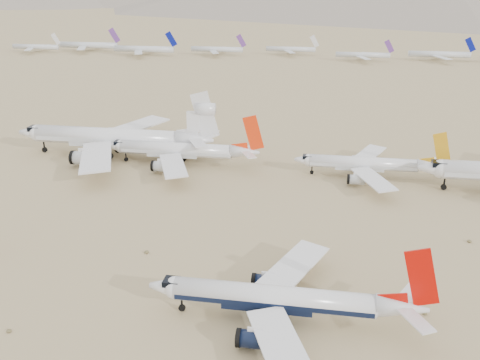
{
  "coord_description": "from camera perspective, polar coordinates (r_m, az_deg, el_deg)",
  "views": [
    {
      "loc": [
        5.73,
        -80.58,
        55.52
      ],
      "look_at": [
        -15.01,
        42.01,
        7.0
      ],
      "focal_mm": 40.0,
      "sensor_mm": 36.0,
      "label": 1
    }
  ],
  "objects": [
    {
      "name": "row2_gold_tail",
      "position": [
        157.71,
        13.6,
        1.67
      ],
      "size": [
        41.14,
        40.23,
        14.65
      ],
      "color": "silver",
      "rests_on": "ground"
    },
    {
      "name": "row2_white_trijet",
      "position": [
        174.95,
        -12.96,
        4.49
      ],
      "size": [
        63.14,
        61.71,
        22.37
      ],
      "color": "silver",
      "rests_on": "ground"
    },
    {
      "name": "distant_storage_row",
      "position": [
        382.24,
        1.39,
        13.63
      ],
      "size": [
        476.88,
        59.96,
        15.25
      ],
      "color": "silver",
      "rests_on": "ground"
    },
    {
      "name": "row2_orange_tail",
      "position": [
        164.44,
        -6.17,
        3.18
      ],
      "size": [
        46.75,
        45.73,
        16.68
      ],
      "color": "silver",
      "rests_on": "ground"
    },
    {
      "name": "ground",
      "position": [
        98.02,
        4.68,
        -13.26
      ],
      "size": [
        7000.0,
        7000.0,
        0.0
      ],
      "primitive_type": "plane",
      "color": "#88734F",
      "rests_on": "ground"
    },
    {
      "name": "main_airliner",
      "position": [
        91.92,
        4.85,
        -12.55
      ],
      "size": [
        45.53,
        44.47,
        16.07
      ],
      "color": "silver",
      "rests_on": "ground"
    }
  ]
}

